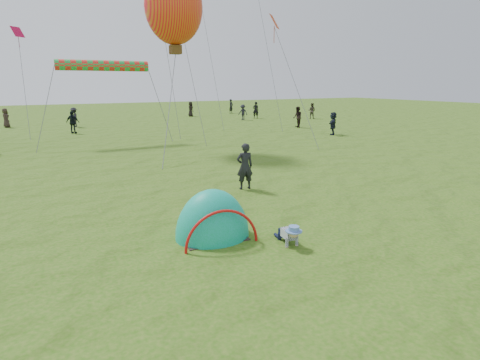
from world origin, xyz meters
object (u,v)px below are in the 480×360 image
crawling_toddler (290,234)px  popup_tent (213,236)px  balloon_kite (174,12)px  standing_adult (245,166)px

crawling_toddler → popup_tent: 1.93m
popup_tent → balloon_kite: balloon_kite is taller
balloon_kite → standing_adult: bearing=-94.7°
crawling_toddler → standing_adult: standing_adult is taller
popup_tent → balloon_kite: size_ratio=0.55×
crawling_toddler → standing_adult: bearing=81.4°
crawling_toddler → balloon_kite: bearing=88.9°
crawling_toddler → popup_tent: (-1.41, 1.29, -0.27)m
crawling_toddler → standing_adult: 4.93m
standing_adult → balloon_kite: 11.58m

